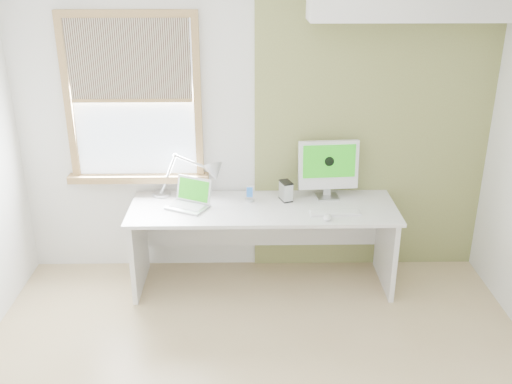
{
  "coord_description": "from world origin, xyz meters",
  "views": [
    {
      "loc": [
        -0.07,
        -2.97,
        2.67
      ],
      "look_at": [
        0.0,
        1.05,
        1.0
      ],
      "focal_mm": 40.6,
      "sensor_mm": 36.0,
      "label": 1
    }
  ],
  "objects_px": {
    "desk": "(263,225)",
    "imac": "(328,166)",
    "laptop": "(190,200)",
    "external_drive": "(286,191)",
    "desk_lamp": "(204,175)"
  },
  "relations": [
    {
      "from": "laptop",
      "to": "imac",
      "type": "height_order",
      "value": "imac"
    },
    {
      "from": "external_drive",
      "to": "imac",
      "type": "distance_m",
      "value": 0.41
    },
    {
      "from": "laptop",
      "to": "external_drive",
      "type": "distance_m",
      "value": 0.8
    },
    {
      "from": "desk",
      "to": "desk_lamp",
      "type": "bearing_deg",
      "value": 161.32
    },
    {
      "from": "external_drive",
      "to": "laptop",
      "type": "bearing_deg",
      "value": -172.34
    },
    {
      "from": "desk_lamp",
      "to": "desk",
      "type": "bearing_deg",
      "value": -18.68
    },
    {
      "from": "external_drive",
      "to": "desk_lamp",
      "type": "bearing_deg",
      "value": 172.49
    },
    {
      "from": "desk",
      "to": "desk_lamp",
      "type": "height_order",
      "value": "desk_lamp"
    },
    {
      "from": "desk_lamp",
      "to": "imac",
      "type": "height_order",
      "value": "imac"
    },
    {
      "from": "desk",
      "to": "external_drive",
      "type": "xyz_separation_m",
      "value": [
        0.2,
        0.08,
        0.28
      ]
    },
    {
      "from": "laptop",
      "to": "external_drive",
      "type": "xyz_separation_m",
      "value": [
        0.8,
        0.11,
        0.03
      ]
    },
    {
      "from": "desk",
      "to": "imac",
      "type": "bearing_deg",
      "value": 14.8
    },
    {
      "from": "laptop",
      "to": "external_drive",
      "type": "relative_size",
      "value": 2.37
    },
    {
      "from": "desk",
      "to": "imac",
      "type": "relative_size",
      "value": 4.31
    },
    {
      "from": "external_drive",
      "to": "imac",
      "type": "height_order",
      "value": "imac"
    }
  ]
}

